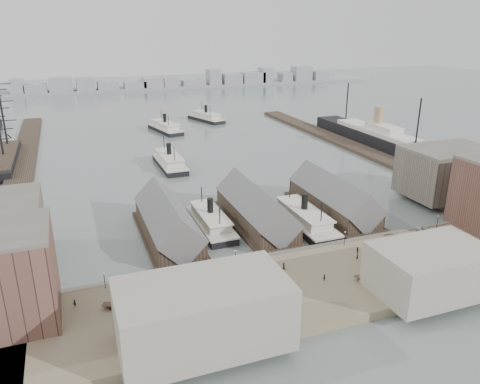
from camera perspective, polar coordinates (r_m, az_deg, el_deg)
name	(u,v)px	position (r m, az deg, el deg)	size (l,w,h in m)	color
ground	(280,250)	(124.31, 4.88, -7.02)	(900.00, 900.00, 0.00)	slate
quay	(318,284)	(108.40, 9.46, -10.96)	(180.00, 30.00, 2.00)	#776A50
seawall	(289,254)	(119.65, 5.96, -7.57)	(180.00, 1.20, 2.30)	#59544C
west_wharf	(22,169)	(208.22, -25.09, 2.56)	(10.00, 220.00, 1.60)	#2D231C
east_wharf	(347,144)	(234.69, 12.88, 5.74)	(10.00, 180.00, 1.60)	#2D231C
ferry_shed_west	(168,223)	(129.47, -8.80, -3.78)	(14.00, 42.00, 12.60)	#2D231C
ferry_shed_center	(256,211)	(136.42, 1.93, -2.29)	(14.00, 42.00, 12.60)	#2D231C
ferry_shed_east	(333,200)	(147.67, 11.31, -0.92)	(14.00, 42.00, 12.60)	#2D231C
warehouse_east_back	(447,172)	(170.05, 23.94, 2.23)	(28.00, 20.00, 15.00)	#60564C
street_bldg_center	(431,269)	(108.14, 22.23, -8.73)	(24.00, 16.00, 10.00)	gray
street_bldg_west	(204,314)	(85.13, -4.46, -14.57)	(30.00, 16.00, 12.00)	gray
lamp_post_far_w	(104,277)	(106.11, -16.23, -9.95)	(0.44, 0.44, 3.92)	black
lamp_post_near_w	(235,255)	(111.22, -0.57, -7.63)	(0.44, 0.44, 3.92)	black
lamp_post_near_e	(345,236)	(123.61, 12.67, -5.20)	(0.44, 0.44, 3.92)	black
lamp_post_far_e	(438,219)	(141.38, 22.97, -3.10)	(0.44, 0.44, 3.92)	black
far_shore	(118,86)	(439.53, -14.62, 12.42)	(500.00, 40.00, 15.72)	gray
ferry_docked_west	(211,221)	(135.64, -3.61, -3.53)	(8.20, 27.33, 9.76)	black
ferry_docked_east	(304,218)	(137.97, 7.78, -3.18)	(8.94, 29.80, 10.64)	black
ferry_open_near	(170,161)	(195.56, -8.58, 3.74)	(9.40, 30.15, 10.73)	black
ferry_open_mid	(165,127)	(261.64, -9.10, 7.79)	(15.04, 30.72, 10.54)	black
ferry_open_far	(206,117)	(288.63, -4.16, 9.09)	(17.38, 29.80, 10.20)	black
sailing_ship_mid	(4,158)	(220.56, -26.83, 3.73)	(9.65, 55.75, 39.66)	black
ocean_steamer	(377,137)	(238.67, 16.31, 6.47)	(12.81, 93.63, 18.73)	black
tram	(432,242)	(128.65, 22.34, -5.63)	(3.96, 10.98, 3.82)	black
horse_cart_left	(117,302)	(100.64, -14.73, -12.83)	(4.78, 3.05, 1.55)	black
horse_cart_center	(279,281)	(104.78, 4.75, -10.74)	(4.96, 1.75, 1.63)	black
horse_cart_right	(368,276)	(110.16, 15.33, -9.82)	(4.60, 1.61, 1.61)	black
pedestrian_0	(75,303)	(102.74, -19.50, -12.63)	(0.59, 0.43, 1.61)	black
pedestrian_1	(136,302)	(99.64, -12.52, -12.94)	(0.83, 0.65, 1.72)	black
pedestrian_2	(240,276)	(106.12, -0.05, -10.20)	(1.15, 0.66, 1.78)	black
pedestrian_3	(254,300)	(97.87, 1.68, -13.03)	(1.07, 0.44, 1.82)	black
pedestrian_4	(284,266)	(110.70, 5.36, -8.96)	(0.83, 0.54, 1.71)	black
pedestrian_5	(324,277)	(107.37, 10.24, -10.21)	(0.60, 0.44, 1.65)	black
pedestrian_6	(357,250)	(120.86, 14.11, -6.91)	(0.81, 0.63, 1.67)	black
pedestrian_7	(458,253)	(127.88, 25.05, -6.74)	(1.09, 0.63, 1.69)	black
pedestrian_8	(460,239)	(136.23, 25.21, -5.18)	(0.92, 0.38, 1.57)	black
pedestrian_10	(357,257)	(117.69, 14.11, -7.70)	(0.57, 0.42, 1.57)	black
pedestrian_11	(157,292)	(101.98, -10.08, -11.91)	(1.02, 0.43, 1.74)	black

